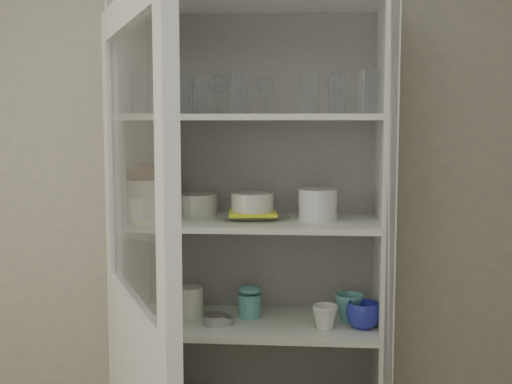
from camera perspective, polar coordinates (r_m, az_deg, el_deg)
The scene contains 31 objects.
wall_back at distance 2.71m, azimuth -3.82°, elevation -0.87°, with size 3.60×0.02×2.60m, color #9A968A.
pantry_cabinet at distance 2.60m, azimuth 0.11°, elevation -9.23°, with size 1.00×0.45×2.10m.
cupboard_door at distance 2.02m, azimuth -10.43°, elevation -15.85°, with size 0.43×0.83×2.00m.
tumbler_0 at distance 2.38m, azimuth -10.27°, elevation 8.64°, with size 0.08×0.08×0.15m, color silver.
tumbler_1 at distance 2.34m, azimuth -6.52°, elevation 8.50°, with size 0.07×0.07×0.13m, color silver.
tumbler_2 at distance 2.36m, azimuth -4.75°, elevation 8.48°, with size 0.07×0.07×0.13m, color silver.
tumbler_3 at distance 2.31m, azimuth -1.55°, elevation 8.78°, with size 0.07×0.07×0.15m, color silver.
tumbler_4 at distance 2.29m, azimuth 4.76°, elevation 8.82°, with size 0.08×0.08×0.15m, color silver.
tumbler_5 at distance 2.31m, azimuth 7.24°, elevation 8.60°, with size 0.07×0.07×0.14m, color silver.
tumbler_6 at distance 2.31m, azimuth 10.02°, elevation 8.75°, with size 0.08×0.08×0.15m, color silver.
tumbler_7 at distance 2.45m, azimuth -6.18°, elevation 8.53°, with size 0.07×0.07×0.14m, color silver.
tumbler_8 at distance 2.49m, azimuth -4.93°, elevation 8.33°, with size 0.06×0.06×0.13m, color silver.
tumbler_9 at distance 2.47m, azimuth -1.49°, elevation 8.44°, with size 0.07×0.07×0.13m, color silver.
goblet_0 at distance 2.61m, azimuth -8.74°, elevation 8.50°, with size 0.07×0.07×0.16m, color silver, non-canonical shape.
goblet_1 at distance 2.55m, azimuth -3.37°, elevation 8.77°, with size 0.08×0.08×0.17m, color silver, non-canonical shape.
goblet_2 at distance 2.52m, azimuth 0.84°, elevation 8.68°, with size 0.07×0.07×0.16m, color silver, non-canonical shape.
goblet_3 at distance 2.52m, azimuth 7.19°, elevation 8.89°, with size 0.08×0.08×0.18m, color silver, non-canonical shape.
plate_stack_front at distance 2.47m, azimuth -9.66°, elevation -1.38°, with size 0.24×0.24×0.10m, color silver.
plate_stack_back at distance 2.61m, azimuth -5.48°, elevation -1.08°, with size 0.19×0.19×0.08m, color silver.
cream_bowl at distance 2.46m, azimuth -9.69°, elevation 0.44°, with size 0.19×0.19×0.06m, color beige.
terracotta_bowl at distance 2.46m, azimuth -9.72°, elevation 1.78°, with size 0.23×0.23×0.06m, color #542A11.
glass_platter at distance 2.48m, azimuth -0.33°, elevation -2.21°, with size 0.29×0.29×0.02m, color silver.
yellow_trivet at distance 2.48m, azimuth -0.33°, elevation -1.87°, with size 0.18×0.18×0.01m, color yellow.
white_ramekin at distance 2.48m, azimuth -0.33°, elevation -0.91°, with size 0.16×0.16×0.07m, color silver.
grey_bowl_stack at distance 2.44m, azimuth 5.52°, elevation -1.15°, with size 0.15×0.15×0.12m, color silver.
mug_blue at distance 2.48m, azimuth 9.51°, elevation -10.76°, with size 0.13×0.13×0.10m, color #1F3099.
mug_teal at distance 2.56m, azimuth 8.31°, elevation -10.14°, with size 0.11×0.11×0.11m, color teal.
mug_white at distance 2.46m, azimuth 6.16°, elevation -10.99°, with size 0.10×0.10×0.09m, color silver.
teal_jar at distance 2.59m, azimuth -0.55°, elevation -9.86°, with size 0.09×0.09×0.11m.
measuring_cups at distance 2.51m, azimuth -3.67°, elevation -11.23°, with size 0.10×0.10×0.04m, color #ADADAD.
white_canister at distance 2.61m, azimuth -5.84°, elevation -9.67°, with size 0.10×0.10×0.12m, color silver.
Camera 1 is at (0.40, -1.17, 1.62)m, focal length 45.00 mm.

